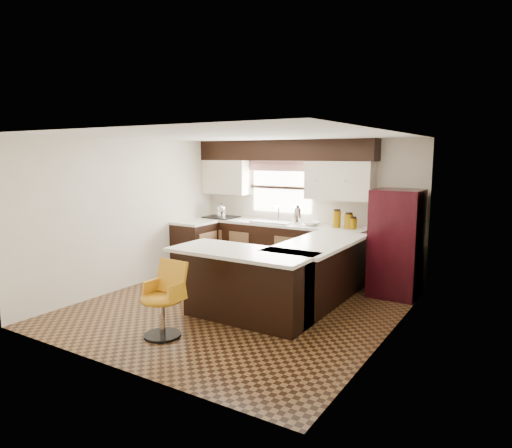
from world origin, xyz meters
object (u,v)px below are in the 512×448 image
Objects in this scene: peninsula_return at (247,287)px; bar_chair at (161,300)px; peninsula_long at (315,275)px; refrigerator at (396,243)px.

bar_chair is (-0.55, -1.00, -0.00)m from peninsula_return.
peninsula_return is at bearing -118.30° from peninsula_long.
peninsula_long is 1.19× the size of refrigerator.
refrigerator reaches higher than peninsula_return.
peninsula_long is 1.18× the size of peninsula_return.
refrigerator reaches higher than peninsula_long.
peninsula_long is at bearing 61.70° from peninsula_return.
peninsula_return is 1.01× the size of refrigerator.
peninsula_long and bar_chair have the same top height.
peninsula_long is at bearing 63.73° from bar_chair.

